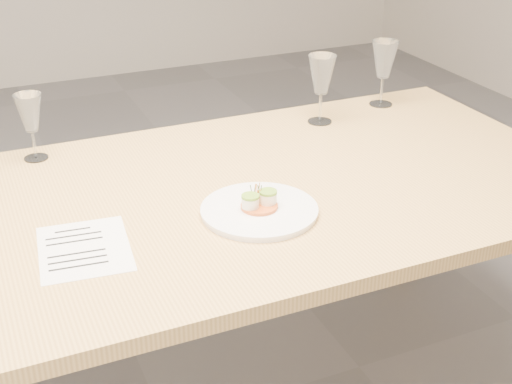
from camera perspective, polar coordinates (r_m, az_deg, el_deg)
name	(u,v)px	position (r m, az deg, el deg)	size (l,w,h in m)	color
dining_table	(152,229)	(1.84, -8.34, -2.93)	(2.40, 1.00, 0.75)	tan
dinner_plate	(259,209)	(1.75, 0.28, -1.39)	(0.29, 0.29, 0.08)	white
recipe_sheet	(84,248)	(1.66, -13.60, -4.41)	(0.23, 0.27, 0.00)	white
wine_glass_1	(30,114)	(2.10, -17.65, 5.95)	(0.08, 0.08, 0.19)	white
wine_glass_2	(322,76)	(2.28, 5.27, 9.24)	(0.09, 0.09, 0.22)	white
wine_glass_3	(384,60)	(2.47, 10.22, 10.32)	(0.09, 0.09, 0.22)	white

